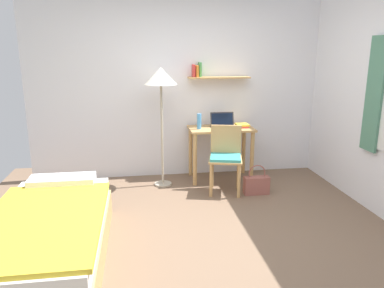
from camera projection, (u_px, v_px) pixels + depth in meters
ground_plane at (209, 237)px, 3.74m from camera, size 5.28×5.28×0.00m
wall_back at (184, 88)px, 5.35m from camera, size 4.40×0.27×2.60m
bed at (48, 238)px, 3.25m from camera, size 0.98×1.96×0.54m
desk at (221, 139)px, 5.29m from camera, size 0.91×0.51×0.77m
desk_chair at (226, 155)px, 4.84m from camera, size 0.51×0.49×0.87m
standing_lamp at (161, 82)px, 4.83m from camera, size 0.43×0.43×1.62m
laptop at (223, 124)px, 5.25m from camera, size 0.34×0.22×0.21m
water_bottle at (199, 121)px, 5.13m from camera, size 0.06×0.06×0.22m
book_stack at (242, 125)px, 5.27m from camera, size 0.18×0.20×0.05m
handbag at (257, 184)px, 4.83m from camera, size 0.33×0.12×0.40m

